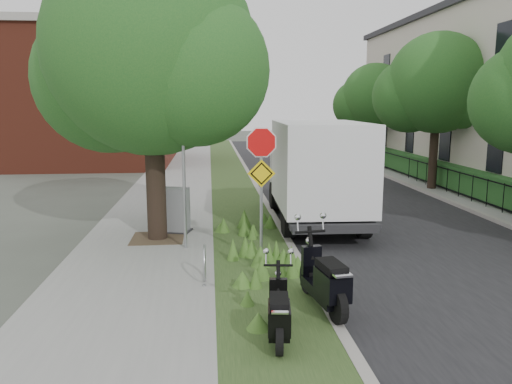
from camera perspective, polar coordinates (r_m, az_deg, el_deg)
The scene contains 20 objects.
ground at distance 11.44m, azimuth 7.99°, elevation -9.02°, with size 120.00×120.00×0.00m, color #4C5147.
sidewalk_near at distance 20.91m, azimuth -9.90°, elevation -0.20°, with size 3.50×60.00×0.12m, color gray.
verge at distance 20.86m, azimuth -2.35°, elevation -0.08°, with size 2.00×60.00×0.12m, color #2C441D.
kerb_near at distance 20.94m, azimuth 0.38°, elevation -0.02°, with size 0.20×60.00×0.13m, color #9E9991.
road at distance 21.58m, azimuth 9.67°, elevation -0.03°, with size 7.00×60.00×0.01m, color black.
kerb_far at distance 22.72m, azimuth 18.24°, elevation 0.27°, with size 0.20×60.00×0.13m, color #9E9991.
footpath_far at distance 23.45m, azimuth 22.05°, elevation 0.31°, with size 3.20×60.00×0.12m, color gray.
street_tree_main at distance 13.51m, azimuth -12.18°, elevation 14.42°, with size 6.21×5.54×7.66m.
bare_post at distance 12.43m, azimuth -8.26°, elevation 2.55°, with size 0.08×0.08×4.00m.
bike_hoop at distance 10.42m, azimuth -5.91°, elevation -8.01°, with size 0.06×0.78×0.77m.
sign_assembly at distance 11.24m, azimuth 0.62°, elevation 2.93°, with size 0.94×0.08×3.22m.
fence_far at distance 22.92m, azimuth 19.92°, elevation 1.78°, with size 0.04×24.00×1.00m.
hedge_far at distance 23.23m, azimuth 21.49°, elevation 1.79°, with size 1.00×24.00×1.10m, color #1B4E21.
brick_building at distance 33.25m, azimuth -17.69°, elevation 10.41°, with size 9.40×10.40×8.30m.
far_tree_b at distance 22.66m, azimuth 19.82°, elevation 11.09°, with size 4.83×4.31×6.56m.
far_tree_c at distance 30.10m, azimuth 13.27°, elevation 10.21°, with size 4.37×3.89×5.93m.
scooter_near at distance 7.83m, azimuth 2.63°, elevation -14.28°, with size 0.45×1.62×0.77m.
scooter_far at distance 8.91m, azimuth 8.09°, elevation -10.64°, with size 0.62×2.00×0.96m.
box_truck at distance 15.40m, azimuth 6.92°, elevation 2.72°, with size 2.60×6.11×2.73m.
utility_cabinet at distance 14.37m, azimuth -9.41°, elevation -2.13°, with size 1.07×0.84×1.26m.
Camera 1 is at (-2.56, -10.52, 3.71)m, focal length 35.00 mm.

